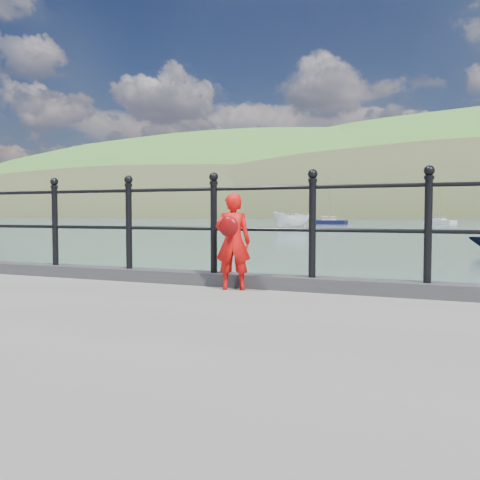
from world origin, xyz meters
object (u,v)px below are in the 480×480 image
at_px(railing, 261,216).
at_px(sailboat_deep, 439,222).
at_px(child, 233,241).
at_px(sailboat_left, 329,222).
at_px(launch_white, 291,221).

height_order(railing, sailboat_deep, sailboat_deep).
bearing_deg(railing, child, -132.40).
relative_size(child, sailboat_left, 0.13).
bearing_deg(sailboat_left, railing, -69.59).
height_order(child, sailboat_left, sailboat_left).
xyz_separation_m(launch_white, sailboat_left, (-2.54, 31.83, -0.69)).
bearing_deg(child, railing, -149.01).
relative_size(railing, sailboat_left, 2.10).
xyz_separation_m(railing, launch_white, (-14.02, 49.14, -0.80)).
relative_size(child, launch_white, 0.20).
bearing_deg(railing, sailboat_deep, 89.43).
height_order(railing, sailboat_left, sailboat_left).
xyz_separation_m(child, launch_white, (-13.77, 49.41, -0.52)).
bearing_deg(child, sailboat_left, -95.25).
xyz_separation_m(child, sailboat_left, (-16.32, 81.24, -1.21)).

